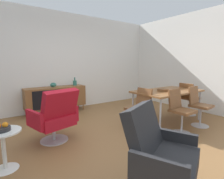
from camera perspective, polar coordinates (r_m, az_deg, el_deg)
name	(u,v)px	position (r m, az deg, el deg)	size (l,w,h in m)	color
ground_plane	(110,139)	(3.29, -0.54, -15.89)	(8.32, 8.32, 0.00)	olive
wall_back	(59,62)	(5.34, -17.03, 8.62)	(6.80, 0.12, 2.80)	white
wall_right	(205,62)	(5.50, 28.18, 7.97)	(0.12, 5.60, 2.80)	white
sideboard	(56,97)	(5.06, -17.88, -2.34)	(1.60, 0.45, 0.72)	brown
vase_cobalt	(53,85)	(5.00, -18.64, 1.44)	(0.16, 0.16, 0.12)	#337266
vase_sculptural_dark	(75,83)	(5.21, -12.06, 2.19)	(0.11, 0.11, 0.23)	#337266
dining_table	(168,92)	(4.23, 17.73, -0.87)	(1.60, 0.90, 0.74)	brown
wooden_bowl_on_table	(163,90)	(4.08, 16.37, -0.12)	(0.26, 0.26, 0.06)	brown
dining_chair_near_window	(140,108)	(3.61, 9.03, -5.83)	(0.44, 0.41, 0.86)	brown
dining_chair_front_right	(198,104)	(4.27, 26.43, -4.41)	(0.43, 0.45, 0.86)	brown
dining_chair_far_end	(188,98)	(5.00, 23.72, -2.44)	(0.43, 0.40, 0.86)	brown
dining_chair_front_left	(180,109)	(3.68, 21.27, -6.06)	(0.41, 0.44, 0.86)	brown
lounge_chair_red	(55,116)	(3.19, -18.06, -8.16)	(0.82, 0.77, 0.95)	red
armchair_black_shell	(159,153)	(1.93, 15.25, -19.40)	(0.86, 0.84, 0.95)	#262628
side_table_round	(3,146)	(2.71, -31.95, -15.35)	(0.44, 0.44, 0.52)	white
fruit_bowl	(2,128)	(2.63, -32.36, -10.62)	(0.20, 0.20, 0.11)	#262628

